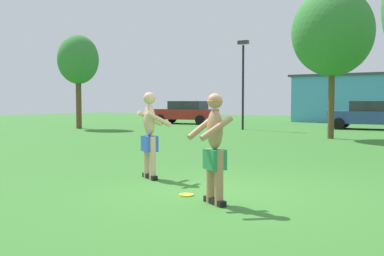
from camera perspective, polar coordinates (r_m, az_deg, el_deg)
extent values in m
plane|color=#38752D|center=(7.68, 2.99, -8.41)|extent=(80.00, 80.00, 0.00)
cube|color=black|center=(6.85, 3.45, -9.49)|extent=(0.28, 0.23, 0.09)
cylinder|color=tan|center=(6.77, 3.46, -6.38)|extent=(0.13, 0.13, 0.84)
cube|color=black|center=(7.06, 2.36, -9.09)|extent=(0.28, 0.23, 0.09)
cylinder|color=tan|center=(6.99, 2.37, -6.07)|extent=(0.13, 0.13, 0.84)
cube|color=#28844C|center=(6.84, 2.91, -3.99)|extent=(0.40, 0.37, 0.30)
ellipsoid|color=tan|center=(6.80, 2.92, -0.17)|extent=(0.38, 0.35, 0.61)
cylinder|color=tan|center=(6.56, 3.13, -0.03)|extent=(0.35, 0.52, 0.37)
cylinder|color=tan|center=(6.93, 1.31, 0.16)|extent=(0.31, 0.52, 0.39)
sphere|color=tan|center=(6.78, 2.93, 3.44)|extent=(0.23, 0.23, 0.23)
cone|color=orange|center=(6.78, 2.93, 3.98)|extent=(0.34, 0.34, 0.13)
cube|color=black|center=(9.34, -5.74, -6.01)|extent=(0.28, 0.23, 0.09)
cylinder|color=#E0AD89|center=(9.29, -5.76, -3.62)|extent=(0.13, 0.13, 0.87)
cube|color=black|center=(9.07, -5.02, -6.29)|extent=(0.28, 0.23, 0.09)
cylinder|color=#E0AD89|center=(9.01, -5.04, -3.83)|extent=(0.13, 0.13, 0.87)
cube|color=blue|center=(9.12, -5.41, -1.98)|extent=(0.43, 0.39, 0.31)
ellipsoid|color=#E0AD89|center=(9.09, -5.43, 0.99)|extent=(0.40, 0.36, 0.63)
cylinder|color=#E0AD89|center=(9.33, -5.40, 1.25)|extent=(0.28, 0.58, 0.34)
cylinder|color=#E0AD89|center=(8.92, -4.27, 1.15)|extent=(0.30, 0.57, 0.34)
sphere|color=#E0AD89|center=(9.08, -5.44, 3.79)|extent=(0.24, 0.24, 0.24)
cylinder|color=yellow|center=(7.56, -0.73, -8.49)|extent=(0.25, 0.25, 0.03)
cube|color=maroon|center=(31.29, -0.84, 1.78)|extent=(4.47, 2.27, 0.70)
cube|color=#282D33|center=(31.19, -0.51, 2.93)|extent=(2.57, 1.84, 0.56)
cylinder|color=black|center=(31.19, -4.05, 1.12)|extent=(0.66, 0.29, 0.64)
cylinder|color=black|center=(32.78, -2.53, 1.24)|extent=(0.66, 0.29, 0.64)
cylinder|color=black|center=(29.85, 1.02, 1.02)|extent=(0.66, 0.29, 0.64)
cylinder|color=black|center=(31.51, 2.34, 1.15)|extent=(0.66, 0.29, 0.64)
cube|color=#2D478C|center=(26.84, 21.66, 1.26)|extent=(4.40, 2.06, 0.70)
cube|color=#282D33|center=(26.80, 22.12, 2.59)|extent=(2.50, 1.73, 0.56)
cylinder|color=black|center=(26.17, 18.16, 0.51)|extent=(0.65, 0.26, 0.64)
cylinder|color=black|center=(27.94, 18.78, 0.68)|extent=(0.65, 0.26, 0.64)
cylinder|color=black|center=(24.88, 6.49, 5.12)|extent=(0.12, 0.12, 4.63)
cube|color=#333338|center=(25.08, 6.53, 10.76)|extent=(0.60, 0.24, 0.20)
cube|color=#4C9ED1|center=(36.59, 22.99, 3.36)|extent=(11.88, 6.48, 3.40)
cube|color=#3F3F44|center=(36.64, 23.05, 6.15)|extent=(12.35, 6.74, 0.16)
cylinder|color=brown|center=(26.54, -14.20, 3.14)|extent=(0.31, 0.31, 2.97)
ellipsoid|color=#387F38|center=(26.64, -14.27, 8.44)|extent=(2.33, 2.33, 2.79)
cylinder|color=brown|center=(19.72, 17.27, 3.30)|extent=(0.26, 0.26, 3.16)
ellipsoid|color=#387F38|center=(19.92, 17.42, 11.53)|extent=(3.37, 3.37, 3.63)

